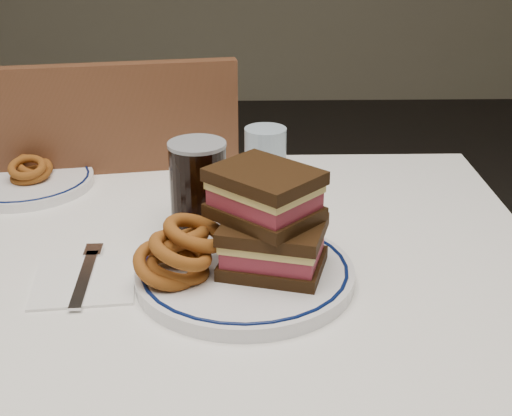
{
  "coord_description": "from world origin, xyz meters",
  "views": [
    {
      "loc": [
        0.18,
        -0.91,
        1.24
      ],
      "look_at": [
        0.2,
        -0.04,
        0.85
      ],
      "focal_mm": 50.0,
      "sensor_mm": 36.0,
      "label": 1
    }
  ],
  "objects_px": {
    "reuben_sandwich": "(269,221)",
    "chair_far": "(131,249)",
    "main_plate": "(245,273)",
    "beer_mug": "(200,187)",
    "far_plate": "(24,181)"
  },
  "relations": [
    {
      "from": "main_plate",
      "to": "reuben_sandwich",
      "type": "bearing_deg",
      "value": 7.05
    },
    {
      "from": "reuben_sandwich",
      "to": "chair_far",
      "type": "bearing_deg",
      "value": 117.44
    },
    {
      "from": "main_plate",
      "to": "far_plate",
      "type": "xyz_separation_m",
      "value": [
        -0.39,
        0.35,
        -0.0
      ]
    },
    {
      "from": "chair_far",
      "to": "main_plate",
      "type": "bearing_deg",
      "value": -65.49
    },
    {
      "from": "chair_far",
      "to": "beer_mug",
      "type": "height_order",
      "value": "chair_far"
    },
    {
      "from": "beer_mug",
      "to": "far_plate",
      "type": "xyz_separation_m",
      "value": [
        -0.33,
        0.19,
        -0.06
      ]
    },
    {
      "from": "far_plate",
      "to": "main_plate",
      "type": "bearing_deg",
      "value": -41.48
    },
    {
      "from": "chair_far",
      "to": "main_plate",
      "type": "relative_size",
      "value": 3.21
    },
    {
      "from": "reuben_sandwich",
      "to": "main_plate",
      "type": "bearing_deg",
      "value": -172.95
    },
    {
      "from": "chair_far",
      "to": "far_plate",
      "type": "relative_size",
      "value": 3.89
    },
    {
      "from": "main_plate",
      "to": "reuben_sandwich",
      "type": "relative_size",
      "value": 1.72
    },
    {
      "from": "main_plate",
      "to": "beer_mug",
      "type": "distance_m",
      "value": 0.18
    },
    {
      "from": "chair_far",
      "to": "main_plate",
      "type": "height_order",
      "value": "chair_far"
    },
    {
      "from": "reuben_sandwich",
      "to": "far_plate",
      "type": "relative_size",
      "value": 0.71
    },
    {
      "from": "beer_mug",
      "to": "chair_far",
      "type": "bearing_deg",
      "value": 114.97
    }
  ]
}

